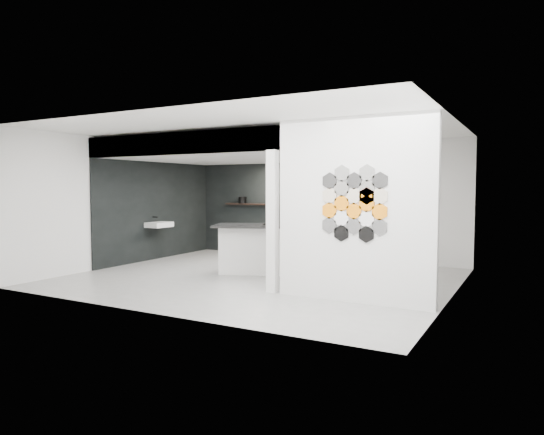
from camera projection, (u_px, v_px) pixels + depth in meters
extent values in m
cube|color=gray|center=(260.00, 278.00, 9.33)|extent=(7.00, 6.00, 0.01)
cube|color=silver|center=(354.00, 210.00, 7.30)|extent=(2.45, 0.15, 2.80)
cube|color=black|center=(274.00, 209.00, 12.48)|extent=(4.40, 0.04, 2.35)
cube|color=black|center=(157.00, 210.00, 11.79)|extent=(0.04, 4.00, 2.35)
cube|color=silver|center=(232.00, 150.00, 10.66)|extent=(4.40, 4.00, 0.40)
cube|color=silver|center=(272.00, 222.00, 7.98)|extent=(0.16, 0.16, 2.35)
cube|color=silver|center=(174.00, 144.00, 8.98)|extent=(4.40, 0.16, 0.40)
cube|color=silver|center=(159.00, 225.00, 11.53)|extent=(0.40, 0.60, 0.12)
cube|color=black|center=(276.00, 205.00, 12.33)|extent=(3.00, 0.15, 0.04)
cube|color=silver|center=(262.00, 250.00, 9.80)|extent=(1.76, 1.18, 0.95)
cube|color=black|center=(261.00, 226.00, 9.68)|extent=(2.05, 1.47, 0.04)
cube|color=black|center=(276.00, 225.00, 9.79)|extent=(0.62, 0.58, 0.02)
cylinder|color=black|center=(277.00, 213.00, 9.99)|extent=(0.03, 0.03, 0.44)
torus|color=black|center=(276.00, 202.00, 9.91)|extent=(0.08, 0.15, 0.15)
cylinder|color=black|center=(243.00, 200.00, 12.80)|extent=(0.25, 0.25, 0.17)
ellipsoid|color=black|center=(320.00, 202.00, 11.74)|extent=(0.21, 0.21, 0.15)
cylinder|color=gray|center=(325.00, 203.00, 11.68)|extent=(0.13, 0.13, 0.09)
cylinder|color=gray|center=(325.00, 202.00, 11.68)|extent=(0.13, 0.13, 0.14)
cylinder|color=black|center=(268.00, 201.00, 12.42)|extent=(0.06, 0.06, 0.15)
cylinder|color=black|center=(241.00, 202.00, 12.82)|extent=(0.07, 0.07, 0.09)
cylinder|color=black|center=(329.00, 225.00, 7.41)|extent=(0.26, 0.02, 0.26)
cylinder|color=orange|center=(329.00, 210.00, 7.40)|extent=(0.26, 0.02, 0.26)
cylinder|color=beige|center=(330.00, 196.00, 7.38)|extent=(0.26, 0.02, 0.26)
cylinder|color=#2D2D2D|center=(330.00, 181.00, 7.37)|extent=(0.26, 0.02, 0.26)
cylinder|color=black|center=(341.00, 233.00, 7.33)|extent=(0.26, 0.02, 0.26)
cylinder|color=white|center=(341.00, 218.00, 7.31)|extent=(0.26, 0.02, 0.26)
cylinder|color=orange|center=(342.00, 203.00, 7.30)|extent=(0.26, 0.02, 0.26)
cylinder|color=#66635E|center=(342.00, 188.00, 7.28)|extent=(0.26, 0.02, 0.26)
cylinder|color=silver|center=(342.00, 173.00, 7.27)|extent=(0.26, 0.02, 0.26)
cylinder|color=black|center=(354.00, 226.00, 7.22)|extent=(0.26, 0.02, 0.26)
cylinder|color=orange|center=(354.00, 211.00, 7.21)|extent=(0.26, 0.02, 0.26)
cylinder|color=beige|center=(354.00, 196.00, 7.20)|extent=(0.26, 0.02, 0.26)
cylinder|color=#2D2D2D|center=(354.00, 181.00, 7.18)|extent=(0.26, 0.02, 0.26)
cylinder|color=black|center=(366.00, 234.00, 7.14)|extent=(0.26, 0.02, 0.26)
cylinder|color=white|center=(366.00, 219.00, 7.12)|extent=(0.26, 0.02, 0.26)
cylinder|color=orange|center=(367.00, 204.00, 7.11)|extent=(0.26, 0.02, 0.26)
cylinder|color=#66635E|center=(367.00, 188.00, 7.10)|extent=(0.26, 0.02, 0.26)
cylinder|color=silver|center=(367.00, 173.00, 7.08)|extent=(0.26, 0.02, 0.26)
cylinder|color=black|center=(379.00, 227.00, 7.04)|extent=(0.26, 0.02, 0.26)
cylinder|color=orange|center=(380.00, 212.00, 7.02)|extent=(0.26, 0.02, 0.26)
cylinder|color=beige|center=(380.00, 196.00, 7.01)|extent=(0.26, 0.02, 0.26)
cylinder|color=#2D2D2D|center=(380.00, 181.00, 7.00)|extent=(0.26, 0.02, 0.26)
cylinder|color=orange|center=(367.00, 196.00, 7.10)|extent=(0.26, 0.02, 0.26)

